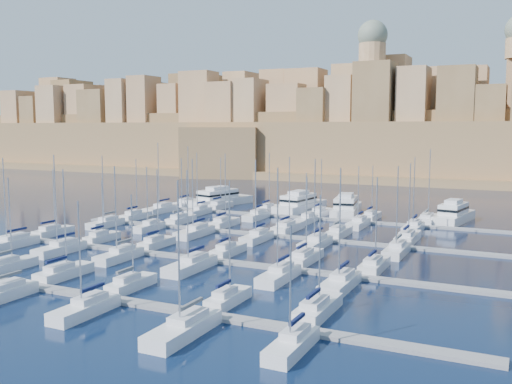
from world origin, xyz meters
The scene contains 55 objects.
ground centered at (0.00, 0.00, 0.00)m, with size 600.00×600.00×0.00m, color black.
pontoon_near centered at (0.00, -34.00, 0.20)m, with size 84.00×2.00×0.40m, color slate.
pontoon_mid_near centered at (0.00, -12.00, 0.20)m, with size 84.00×2.00×0.40m, color slate.
pontoon_mid_far centered at (0.00, 10.00, 0.20)m, with size 84.00×2.00×0.40m, color slate.
pontoon_far centered at (0.00, 32.00, 0.20)m, with size 84.00×2.00×0.40m, color slate.
sailboat_1 centered at (-22.95, -29.00, 0.73)m, with size 2.46×8.21×13.47m.
sailboat_2 centered at (-13.05, -28.69, 0.75)m, with size 2.65×8.84×14.91m.
sailboat_3 centered at (-1.43, -29.22, 0.72)m, with size 2.33×7.76×12.19m.
sailboat_4 centered at (12.39, -29.30, 0.72)m, with size 2.28×7.60×12.18m.
sailboat_5 centered at (22.88, -28.46, 0.74)m, with size 2.79×9.30×13.31m.
sailboat_8 centered at (-12.32, -39.46, 0.74)m, with size 2.75×9.16×13.35m.
sailboat_9 centered at (0.35, -39.29, 0.73)m, with size 2.64×8.80×12.79m.
sailboat_10 centered at (13.26, -39.93, 0.76)m, with size 3.03×10.11×15.55m.
sailboat_11 centered at (24.24, -39.01, 0.72)m, with size 2.47×8.23×12.04m.
sailboat_12 centered at (-36.90, -6.88, 0.73)m, with size 2.54×8.45×12.69m.
sailboat_13 centered at (-24.97, -7.29, 0.71)m, with size 2.29×7.62×11.16m.
sailboat_14 centered at (-13.30, -7.13, 0.73)m, with size 2.39×7.95×13.42m.
sailboat_15 centered at (0.35, -6.99, 0.72)m, with size 2.47×8.23×12.10m.
sailboat_16 centered at (13.10, -6.47, 0.74)m, with size 2.79×9.29×13.10m.
sailboat_17 centered at (23.66, -6.67, 0.74)m, with size 2.66×8.88×13.51m.
sailboat_18 centered at (-35.29, -18.08, 0.77)m, with size 3.12×10.41×15.43m.
sailboat_19 centered at (-24.54, -17.65, 0.77)m, with size 2.86×9.53×16.12m.
sailboat_20 centered at (-12.82, -17.42, 0.75)m, with size 2.72×9.06×14.69m.
sailboat_21 centered at (0.28, -18.00, 0.76)m, with size 3.08×10.26×14.58m.
sailboat_22 centered at (13.69, -17.56, 0.76)m, with size 2.80×9.35×15.29m.
sailboat_23 centered at (22.11, -17.74, 0.76)m, with size 2.92×9.73×15.47m.
sailboat_24 centered at (-34.76, 15.15, 0.74)m, with size 2.55×8.51×13.54m.
sailboat_25 centered at (-22.98, 15.11, 0.74)m, with size 2.53×8.43×13.93m.
sailboat_26 centered at (-12.70, 15.40, 0.75)m, with size 2.70×9.02×15.12m.
sailboat_27 centered at (1.06, 16.04, 0.76)m, with size 3.10×10.34×14.75m.
sailboat_28 centered at (11.50, 15.41, 0.73)m, with size 2.71×9.04×13.01m.
sailboat_29 centered at (24.01, 15.86, 0.75)m, with size 2.99×9.96×14.17m.
sailboat_30 centered at (-34.13, 4.61, 0.75)m, with size 2.70×9.01×14.78m.
sailboat_31 centered at (-23.77, 5.15, 0.73)m, with size 2.37×7.91×12.84m.
sailboat_32 centered at (-12.66, 4.06, 0.76)m, with size 3.04×10.13×14.66m.
sailboat_33 centered at (-0.13, 4.61, 0.75)m, with size 2.70×9.01×14.83m.
sailboat_34 centered at (10.98, 4.15, 0.76)m, with size 2.98×9.94×15.25m.
sailboat_35 centered at (24.46, 4.49, 0.75)m, with size 2.77×9.25×14.45m.
sailboat_36 centered at (-35.70, 37.62, 0.76)m, with size 2.84×9.48×15.54m.
sailboat_37 centered at (-26.12, 37.48, 0.74)m, with size 2.76×9.20×12.94m.
sailboat_38 centered at (-12.79, 37.33, 0.75)m, with size 2.66×8.88×14.35m.
sailboat_39 centered at (0.23, 37.29, 0.73)m, with size 2.64×8.81×13.26m.
sailboat_40 centered at (12.06, 37.14, 0.72)m, with size 2.55×8.50×12.09m.
sailboat_41 centered at (23.93, 37.90, 0.77)m, with size 3.02×10.05×15.79m.
sailboat_42 centered at (-35.62, 25.82, 0.78)m, with size 3.18×10.61×16.80m.
sailboat_43 centered at (-25.75, 26.86, 0.75)m, with size 2.55×8.50×14.61m.
sailboat_44 centered at (-10.79, 26.62, 0.74)m, with size 2.70×8.99×13.27m.
sailboat_45 centered at (0.81, 27.05, 0.71)m, with size 2.43×8.11×10.99m.
sailboat_46 centered at (12.18, 26.46, 0.73)m, with size 2.79×9.31×12.71m.
sailboat_47 centered at (23.09, 26.29, 0.75)m, with size 2.90×9.66×14.74m.
motor_yacht_a centered at (-29.10, 42.63, 1.73)m, with size 10.67×19.82×5.25m.
motor_yacht_b centered at (-6.80, 42.36, 1.73)m, with size 7.42×18.92×5.25m.
motor_yacht_c centered at (4.95, 41.98, 1.73)m, with size 8.22×18.29×5.25m.
motor_yacht_d centered at (28.81, 41.05, 1.73)m, with size 7.28×16.27×5.25m.
fortified_city centered at (-0.19, 155.26, 14.74)m, with size 460.00×108.95×59.52m.
Camera 1 is at (42.69, -84.97, 20.23)m, focal length 40.00 mm.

